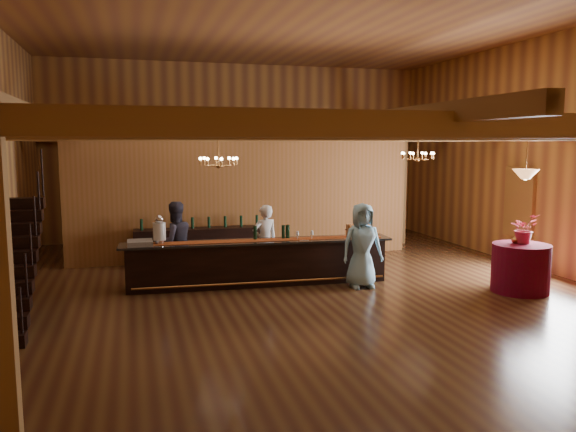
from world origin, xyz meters
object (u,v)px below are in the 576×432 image
object	(u,v)px
staff_second	(175,242)
chandelier_left	(219,161)
tasting_bar	(259,262)
beverage_dispenser	(159,230)
raffle_drum	(354,229)
round_table	(521,268)
floor_plant	(360,227)
chandelier_right	(418,155)
bartender	(265,241)
backbar_shelf	(201,246)
guest	(362,246)
pendant_lamp	(526,174)

from	to	relation	value
staff_second	chandelier_left	bearing A→B (deg)	141.98
tasting_bar	beverage_dispenser	size ratio (longest dim) A/B	9.65
chandelier_left	staff_second	world-z (taller)	chandelier_left
raffle_drum	round_table	size ratio (longest dim) A/B	0.30
raffle_drum	floor_plant	world-z (taller)	floor_plant
tasting_bar	chandelier_right	distance (m)	4.82
raffle_drum	bartender	size ratio (longest dim) A/B	0.21
raffle_drum	backbar_shelf	xyz separation A→B (m)	(-3.04, 2.57, -0.68)
bartender	guest	distance (m)	2.26
beverage_dispenser	tasting_bar	bearing A→B (deg)	-4.61
beverage_dispenser	bartender	distance (m)	2.41
round_table	floor_plant	bearing A→B (deg)	105.55
staff_second	floor_plant	world-z (taller)	staff_second
round_table	bartender	distance (m)	5.41
floor_plant	round_table	bearing A→B (deg)	-74.45
staff_second	round_table	bearing A→B (deg)	141.53
bartender	floor_plant	xyz separation A→B (m)	(3.32, 2.38, -0.16)
raffle_drum	floor_plant	bearing A→B (deg)	64.63
chandelier_left	pendant_lamp	distance (m)	6.23
guest	raffle_drum	bearing A→B (deg)	87.36
pendant_lamp	guest	xyz separation A→B (m)	(-2.96, 1.21, -1.51)
tasting_bar	round_table	size ratio (longest dim) A/B	5.09
bartender	guest	xyz separation A→B (m)	(1.76, -1.42, 0.06)
tasting_bar	raffle_drum	world-z (taller)	raffle_drum
beverage_dispenser	bartender	world-z (taller)	bartender
chandelier_left	tasting_bar	bearing A→B (deg)	-22.12
chandelier_right	bartender	distance (m)	4.34
pendant_lamp	guest	size ratio (longest dim) A/B	0.51
tasting_bar	backbar_shelf	xyz separation A→B (m)	(-0.94, 2.40, -0.03)
tasting_bar	floor_plant	xyz separation A→B (m)	(3.60, 3.02, 0.18)
round_table	raffle_drum	bearing A→B (deg)	147.73
backbar_shelf	chandelier_left	distance (m)	3.02
round_table	pendant_lamp	bearing A→B (deg)	0.00
guest	backbar_shelf	bearing A→B (deg)	135.87
round_table	chandelier_right	xyz separation A→B (m)	(-0.83, 2.89, 2.23)
tasting_bar	bartender	distance (m)	0.77
bartender	raffle_drum	bearing A→B (deg)	143.26
bartender	tasting_bar	bearing A→B (deg)	53.08
backbar_shelf	bartender	xyz separation A→B (m)	(1.22, -1.77, 0.37)
tasting_bar	floor_plant	size ratio (longest dim) A/B	4.34
backbar_shelf	chandelier_right	world-z (taller)	chandelier_right
round_table	chandelier_right	bearing A→B (deg)	105.96
chandelier_right	guest	world-z (taller)	chandelier_right
round_table	guest	distance (m)	3.23
pendant_lamp	bartender	size ratio (longest dim) A/B	0.55
tasting_bar	chandelier_right	size ratio (longest dim) A/B	7.24
beverage_dispenser	chandelier_left	bearing A→B (deg)	6.89
staff_second	floor_plant	size ratio (longest dim) A/B	1.33
beverage_dispenser	guest	world-z (taller)	guest
beverage_dispenser	floor_plant	world-z (taller)	beverage_dispenser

